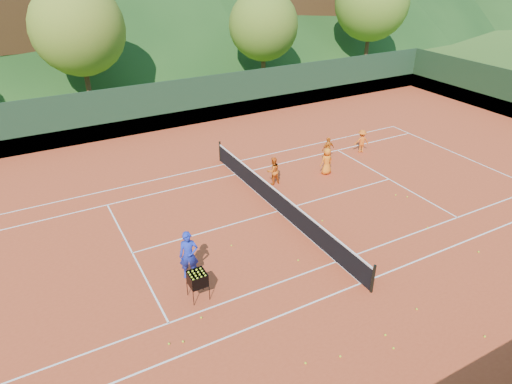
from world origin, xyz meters
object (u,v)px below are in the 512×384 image
student_b (328,149)px  student_d (362,141)px  coach (189,255)px  student_a (273,171)px  student_c (327,161)px  chalet_mid (156,4)px  ball_hopper (197,279)px  tennis_net (278,201)px

student_b → student_d: size_ratio=1.01×
coach → student_a: bearing=56.9°
student_a → student_c: student_c is taller
student_a → chalet_mid: chalet_mid is taller
student_c → chalet_mid: bearing=-95.5°
coach → ball_hopper: bearing=-78.7°
ball_hopper → tennis_net: bearing=34.0°
tennis_net → ball_hopper: (-5.15, -3.47, 0.25)m
student_c → student_d: 3.58m
chalet_mid → student_b: bearing=-91.7°
student_a → tennis_net: 2.61m
student_c → ball_hopper: student_c is taller
coach → student_c: size_ratio=1.29×
student_b → tennis_net: size_ratio=0.11×
coach → chalet_mid: size_ratio=0.14×
student_a → student_c: (2.91, -0.34, 0.00)m
coach → student_c: coach is taller
student_d → ball_hopper: (-12.51, -6.78, 0.10)m
student_a → tennis_net: size_ratio=0.11×
student_d → chalet_mid: chalet_mid is taller
student_a → student_b: student_a is taller
coach → student_d: 13.56m
student_c → student_d: student_c is taller
coach → ball_hopper: coach is taller
student_d → ball_hopper: 14.23m
tennis_net → student_a: bearing=64.5°
student_b → student_d: bearing=176.8°
student_a → student_d: 6.32m
tennis_net → ball_hopper: bearing=-146.0°
student_a → tennis_net: bearing=61.7°
tennis_net → chalet_mid: (6.00, 34.00, 4.47)m
student_b → tennis_net: (-5.06, -3.30, -0.16)m
chalet_mid → tennis_net: bearing=-100.0°
student_d → chalet_mid: size_ratio=0.10×
chalet_mid → ball_hopper: bearing=-106.6°
ball_hopper → chalet_mid: 39.32m
coach → student_a: (6.10, 4.65, -0.20)m
coach → tennis_net: bearing=44.4°
ball_hopper → chalet_mid: size_ratio=0.08×
tennis_net → student_b: bearing=33.1°
student_b → chalet_mid: (0.94, 30.70, 4.31)m
tennis_net → ball_hopper: tennis_net is taller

